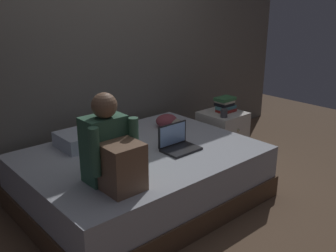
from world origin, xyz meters
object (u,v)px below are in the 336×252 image
object	(u,v)px
pillow	(90,137)
book_stack	(225,104)
laptop	(178,143)
nightstand	(222,135)
bed	(142,177)
person_sitting	(111,151)
clothes_pile	(168,121)
mug	(224,113)

from	to	relation	value
pillow	book_stack	xyz separation A→B (m)	(1.58, -0.25, 0.07)
laptop	pillow	size ratio (longest dim) A/B	0.57
nightstand	book_stack	size ratio (longest dim) A/B	2.25
bed	book_stack	bearing A→B (deg)	8.45
person_sitting	clothes_pile	xyz separation A→B (m)	(1.14, 0.68, -0.19)
nightstand	book_stack	bearing A→B (deg)	10.80
bed	nightstand	world-z (taller)	nightstand
nightstand	mug	size ratio (longest dim) A/B	5.94
book_stack	mug	bearing A→B (deg)	-142.77
nightstand	pillow	bearing A→B (deg)	170.48
laptop	clothes_pile	distance (m)	0.62
book_stack	pillow	bearing A→B (deg)	170.95
person_sitting	book_stack	bearing A→B (deg)	16.25
person_sitting	pillow	world-z (taller)	person_sitting
person_sitting	clothes_pile	world-z (taller)	person_sitting
nightstand	laptop	xyz separation A→B (m)	(-1.04, -0.37, 0.27)
bed	person_sitting	xyz separation A→B (m)	(-0.52, -0.34, 0.50)
book_stack	laptop	bearing A→B (deg)	-160.73
bed	laptop	size ratio (longest dim) A/B	6.25
mug	bed	bearing A→B (deg)	-176.49
pillow	bed	bearing A→B (deg)	-61.86
clothes_pile	person_sitting	bearing A→B (deg)	-149.03
person_sitting	mug	bearing A→B (deg)	13.78
laptop	mug	world-z (taller)	laptop
nightstand	book_stack	world-z (taller)	book_stack
bed	person_sitting	size ratio (longest dim) A/B	3.05
nightstand	laptop	bearing A→B (deg)	-160.44
bed	clothes_pile	bearing A→B (deg)	28.86
nightstand	laptop	distance (m)	1.13
bed	mug	xyz separation A→B (m)	(1.17, 0.07, 0.34)
bed	mug	distance (m)	1.22
person_sitting	bed	bearing A→B (deg)	33.34
book_stack	clothes_pile	size ratio (longest dim) A/B	0.99
book_stack	person_sitting	bearing A→B (deg)	-163.75
bed	pillow	size ratio (longest dim) A/B	3.57
clothes_pile	nightstand	bearing A→B (deg)	-12.07
book_stack	nightstand	bearing A→B (deg)	-169.20
mug	book_stack	bearing A→B (deg)	37.23
person_sitting	clothes_pile	bearing A→B (deg)	30.97
laptop	mug	size ratio (longest dim) A/B	3.56
person_sitting	mug	distance (m)	1.75
person_sitting	book_stack	world-z (taller)	person_sitting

